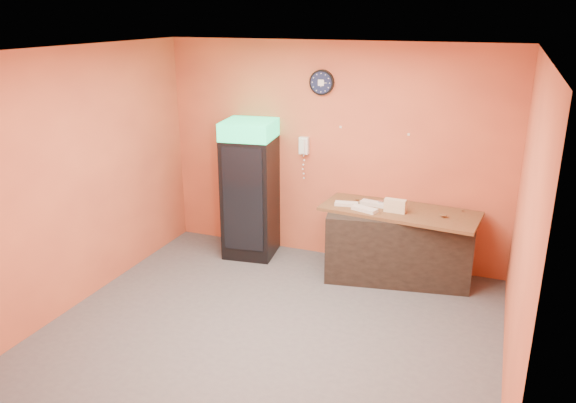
% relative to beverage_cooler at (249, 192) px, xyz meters
% --- Properties ---
extents(floor, '(4.50, 4.50, 0.00)m').
position_rel_beverage_cooler_xyz_m(floor, '(1.01, -1.61, -0.89)').
color(floor, '#47474C').
rests_on(floor, ground).
extents(back_wall, '(4.50, 0.02, 2.80)m').
position_rel_beverage_cooler_xyz_m(back_wall, '(1.01, 0.39, 0.51)').
color(back_wall, '#DA653D').
rests_on(back_wall, floor).
extents(left_wall, '(0.02, 4.00, 2.80)m').
position_rel_beverage_cooler_xyz_m(left_wall, '(-1.24, -1.61, 0.51)').
color(left_wall, '#DA653D').
rests_on(left_wall, floor).
extents(right_wall, '(0.02, 4.00, 2.80)m').
position_rel_beverage_cooler_xyz_m(right_wall, '(3.26, -1.61, 0.51)').
color(right_wall, '#DA653D').
rests_on(right_wall, floor).
extents(ceiling, '(4.50, 4.00, 0.02)m').
position_rel_beverage_cooler_xyz_m(ceiling, '(1.01, -1.61, 1.91)').
color(ceiling, white).
rests_on(ceiling, back_wall).
extents(beverage_cooler, '(0.71, 0.72, 1.82)m').
position_rel_beverage_cooler_xyz_m(beverage_cooler, '(0.00, 0.00, 0.00)').
color(beverage_cooler, black).
rests_on(beverage_cooler, floor).
extents(prep_counter, '(1.79, 1.03, 0.84)m').
position_rel_beverage_cooler_xyz_m(prep_counter, '(1.97, 0.02, -0.47)').
color(prep_counter, black).
rests_on(prep_counter, floor).
extents(wall_clock, '(0.31, 0.06, 0.31)m').
position_rel_beverage_cooler_xyz_m(wall_clock, '(0.86, 0.36, 1.40)').
color(wall_clock, black).
rests_on(wall_clock, back_wall).
extents(wall_phone, '(0.12, 0.11, 0.22)m').
position_rel_beverage_cooler_xyz_m(wall_phone, '(0.64, 0.34, 0.59)').
color(wall_phone, white).
rests_on(wall_phone, back_wall).
extents(butcher_paper, '(1.90, 0.93, 0.04)m').
position_rel_beverage_cooler_xyz_m(butcher_paper, '(1.97, 0.02, -0.02)').
color(butcher_paper, brown).
rests_on(butcher_paper, prep_counter).
extents(sub_roll_stack, '(0.26, 0.10, 0.16)m').
position_rel_beverage_cooler_xyz_m(sub_roll_stack, '(1.93, -0.10, 0.08)').
color(sub_roll_stack, beige).
rests_on(sub_roll_stack, butcher_paper).
extents(wrapped_sandwich_left, '(0.29, 0.15, 0.04)m').
position_rel_beverage_cooler_xyz_m(wrapped_sandwich_left, '(1.34, -0.06, 0.02)').
color(wrapped_sandwich_left, silver).
rests_on(wrapped_sandwich_left, butcher_paper).
extents(wrapped_sandwich_mid, '(0.33, 0.21, 0.04)m').
position_rel_beverage_cooler_xyz_m(wrapped_sandwich_mid, '(1.59, -0.18, 0.02)').
color(wrapped_sandwich_mid, silver).
rests_on(wrapped_sandwich_mid, butcher_paper).
extents(wrapped_sandwich_right, '(0.33, 0.17, 0.04)m').
position_rel_beverage_cooler_xyz_m(wrapped_sandwich_right, '(1.64, 0.06, 0.02)').
color(wrapped_sandwich_right, silver).
rests_on(wrapped_sandwich_right, butcher_paper).
extents(kitchen_tool, '(0.07, 0.07, 0.07)m').
position_rel_beverage_cooler_xyz_m(kitchen_tool, '(1.73, 0.06, 0.03)').
color(kitchen_tool, silver).
rests_on(kitchen_tool, butcher_paper).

